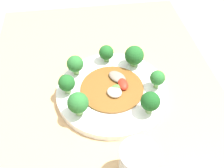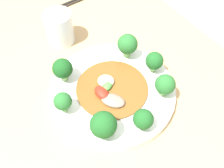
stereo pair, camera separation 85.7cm
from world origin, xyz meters
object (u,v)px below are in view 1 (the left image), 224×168
Objects in this scene: broccoli_east at (106,53)px; stirfry_center at (114,87)px; broccoli_south at (157,78)px; broccoli_northwest at (78,103)px; broccoli_north at (67,83)px; broccoli_southwest at (150,102)px; plate at (112,91)px; broccoli_northeast at (75,64)px; broccoli_southeast at (134,56)px; drinking_glass at (138,163)px.

broccoli_east is 0.12m from stirfry_center.
broccoli_south is 0.18m from broccoli_east.
broccoli_north is at bearing 18.38° from broccoli_northwest.
plate is at bearing 41.96° from broccoli_southwest.
broccoli_northwest is at bearing 180.00° from broccoli_northeast.
broccoli_southeast reaches higher than broccoli_east.
broccoli_northeast is 0.34m from drinking_glass.
broccoli_southwest is 0.37× the size of stirfry_center.
broccoli_east is 0.11m from broccoli_northeast.
broccoli_northeast is at bearing 52.54° from stirfry_center.
plate is 0.13m from broccoli_north.
broccoli_southwest is 0.13m from stirfry_center.
broccoli_northeast is at bearing -0.00° from broccoli_northwest.
drinking_glass reaches higher than broccoli_southeast.
broccoli_east is (0.19, -0.10, -0.01)m from broccoli_northwest.
broccoli_south is at bearing -156.26° from broccoli_southeast.
broccoli_northwest is at bearing 132.78° from broccoli_southeast.
broccoli_southwest is (-0.09, -0.08, 0.05)m from plate.
broccoli_southeast is at bearing 23.74° from broccoli_south.
broccoli_southeast is at bearing 0.78° from broccoli_southwest.
broccoli_southwest is 0.25m from broccoli_northeast.
plate is 0.13m from broccoli_northeast.
broccoli_east is at bearing 67.96° from broccoli_southeast.
broccoli_northeast is (0.08, 0.10, 0.05)m from plate.
broccoli_southwest is 0.16m from drinking_glass.
broccoli_south is at bearing -93.85° from broccoli_north.
broccoli_southwest is 0.18m from broccoli_southeast.
broccoli_south is 0.82× the size of broccoli_northwest.
stirfry_center is at bearing -177.46° from broccoli_east.
broccoli_northwest is (-0.07, 0.10, 0.05)m from plate.
broccoli_south is at bearing -112.03° from broccoli_northeast.
drinking_glass reaches higher than broccoli_south.
plate is 0.13m from broccoli_southeast.
broccoli_northwest is at bearing 33.68° from drinking_glass.
broccoli_south is 0.24m from broccoli_northeast.
broccoli_east is (0.03, 0.08, -0.01)m from broccoli_southeast.
broccoli_northwest reaches higher than stirfry_center.
broccoli_northeast reaches higher than broccoli_north.
broccoli_northwest is 0.74× the size of drinking_glass.
broccoli_northwest is (-0.16, 0.18, 0.00)m from broccoli_southeast.
broccoli_northeast reaches higher than broccoli_south.
broccoli_southeast reaches higher than broccoli_south.
broccoli_southwest is at bearing -159.03° from broccoli_east.
broccoli_northwest reaches higher than broccoli_southeast.
stirfry_center is at bearing 2.94° from drinking_glass.
broccoli_northwest is at bearing 153.76° from broccoli_east.
broccoli_north is at bearing 133.35° from broccoli_east.
stirfry_center is at bearing 140.04° from broccoli_southeast.
broccoli_east is at bearing -65.76° from broccoli_northeast.
broccoli_south is 0.12m from stirfry_center.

